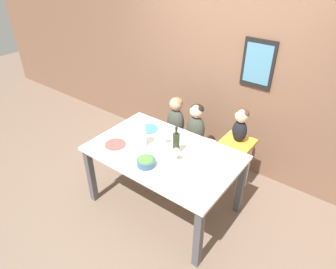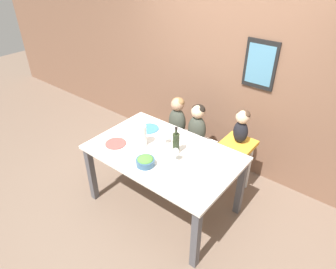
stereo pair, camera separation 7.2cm
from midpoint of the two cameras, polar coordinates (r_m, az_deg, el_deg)
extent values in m
plane|color=#705B4C|center=(3.70, -1.29, -13.05)|extent=(14.00, 14.00, 0.00)
cube|color=brown|center=(3.86, 10.20, 12.52)|extent=(10.00, 0.06, 2.70)
cube|color=black|center=(3.61, 16.23, 12.79)|extent=(0.38, 0.02, 0.56)
cube|color=teal|center=(3.60, 16.15, 12.74)|extent=(0.31, 0.00, 0.46)
cube|color=white|center=(3.20, -1.46, -3.56)|extent=(1.59, 1.00, 0.03)
cube|color=#4C4C51|center=(3.63, -15.01, -7.52)|extent=(0.07, 0.07, 0.74)
cube|color=#4C4C51|center=(2.91, 5.03, -19.17)|extent=(0.07, 0.07, 0.74)
cube|color=#4C4C51|center=(4.09, -5.65, -1.32)|extent=(0.07, 0.07, 0.74)
cube|color=#4C4C51|center=(3.46, 13.04, -9.53)|extent=(0.07, 0.07, 0.74)
cylinder|color=silver|center=(4.18, -1.97, -3.13)|extent=(0.04, 0.04, 0.41)
cylinder|color=silver|center=(4.04, 1.34, -4.63)|extent=(0.04, 0.04, 0.41)
cylinder|color=silver|center=(4.37, 0.46, -1.31)|extent=(0.04, 0.04, 0.41)
cylinder|color=silver|center=(4.23, 3.70, -2.66)|extent=(0.04, 0.04, 0.41)
cube|color=white|center=(4.07, 0.91, -0.29)|extent=(0.42, 0.40, 0.05)
cylinder|color=silver|center=(4.03, 1.51, -4.70)|extent=(0.04, 0.04, 0.41)
cylinder|color=silver|center=(3.90, 5.08, -6.29)|extent=(0.04, 0.04, 0.41)
cylinder|color=silver|center=(4.23, 3.87, -2.74)|extent=(0.04, 0.04, 0.41)
cylinder|color=silver|center=(4.11, 7.33, -4.17)|extent=(0.04, 0.04, 0.41)
cube|color=white|center=(3.93, 4.59, -1.78)|extent=(0.42, 0.40, 0.05)
cylinder|color=silver|center=(3.73, 9.32, -6.31)|extent=(0.04, 0.04, 0.66)
cylinder|color=silver|center=(3.65, 12.81, -7.74)|extent=(0.04, 0.04, 0.66)
cylinder|color=silver|center=(3.91, 11.13, -4.40)|extent=(0.04, 0.04, 0.66)
cylinder|color=silver|center=(3.84, 14.47, -5.72)|extent=(0.04, 0.04, 0.66)
cube|color=gold|center=(3.57, 12.58, -1.55)|extent=(0.36, 0.34, 0.05)
ellipsoid|color=#3D4238|center=(3.96, 0.94, 2.42)|extent=(0.25, 0.18, 0.40)
sphere|color=tan|center=(3.83, 0.97, 5.80)|extent=(0.17, 0.17, 0.17)
ellipsoid|color=olive|center=(3.83, 1.06, 6.19)|extent=(0.17, 0.16, 0.12)
ellipsoid|color=#3D4238|center=(3.81, 4.73, 0.98)|extent=(0.25, 0.18, 0.40)
sphere|color=#D6AD89|center=(3.68, 4.92, 4.44)|extent=(0.17, 0.17, 0.17)
ellipsoid|color=black|center=(3.67, 5.02, 4.85)|extent=(0.17, 0.16, 0.12)
ellipsoid|color=black|center=(3.48, 12.89, 0.68)|extent=(0.17, 0.12, 0.28)
sphere|color=#D6AD89|center=(3.38, 13.30, 3.49)|extent=(0.15, 0.15, 0.15)
ellipsoid|color=#473323|center=(3.38, 13.41, 3.89)|extent=(0.15, 0.15, 0.11)
cylinder|color=#232D19|center=(3.12, 0.90, -1.70)|extent=(0.08, 0.08, 0.23)
cylinder|color=#232D19|center=(3.03, 0.93, 0.71)|extent=(0.03, 0.03, 0.08)
cylinder|color=black|center=(3.01, 0.93, 1.18)|extent=(0.03, 0.03, 0.02)
cylinder|color=white|center=(3.24, -5.80, -0.26)|extent=(0.12, 0.12, 0.24)
cylinder|color=white|center=(3.07, 0.87, -4.94)|extent=(0.06, 0.06, 0.00)
cylinder|color=white|center=(3.05, 0.88, -4.40)|extent=(0.01, 0.01, 0.07)
ellipsoid|color=white|center=(3.00, 0.89, -3.27)|extent=(0.07, 0.07, 0.08)
cylinder|color=white|center=(3.31, -1.29, -1.74)|extent=(0.06, 0.06, 0.00)
cylinder|color=white|center=(3.29, -1.30, -1.23)|extent=(0.01, 0.01, 0.07)
ellipsoid|color=white|center=(3.25, -1.31, -0.14)|extent=(0.07, 0.07, 0.08)
cylinder|color=#335675|center=(3.00, -4.85, -5.34)|extent=(0.19, 0.19, 0.07)
ellipsoid|color=#4C8438|center=(2.97, -4.88, -4.81)|extent=(0.16, 0.16, 0.05)
cylinder|color=#D14C47|center=(3.35, -10.62, -1.86)|extent=(0.23, 0.23, 0.01)
cylinder|color=teal|center=(3.58, -4.35, 1.09)|extent=(0.23, 0.23, 0.01)
cylinder|color=silver|center=(3.14, 7.42, -4.19)|extent=(0.23, 0.23, 0.01)
camera|label=1|loc=(0.04, -90.66, -0.42)|focal=32.00mm
camera|label=2|loc=(0.04, 89.34, 0.42)|focal=32.00mm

